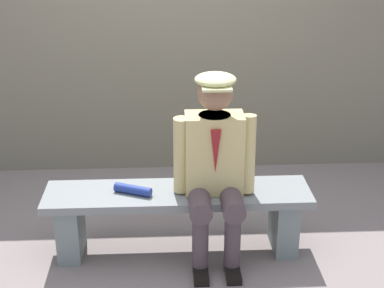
# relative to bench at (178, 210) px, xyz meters

# --- Properties ---
(ground_plane) EXTENTS (30.00, 30.00, 0.00)m
(ground_plane) POSITION_rel_bench_xyz_m (0.00, 0.00, -0.32)
(ground_plane) COLOR gray
(bench) EXTENTS (1.84, 0.42, 0.47)m
(bench) POSITION_rel_bench_xyz_m (0.00, 0.00, 0.00)
(bench) COLOR slate
(bench) RESTS_ON ground
(seated_man) EXTENTS (0.56, 0.57, 1.31)m
(seated_man) POSITION_rel_bench_xyz_m (-0.25, 0.07, 0.40)
(seated_man) COLOR tan
(seated_man) RESTS_ON ground
(rolled_magazine) EXTENTS (0.27, 0.16, 0.06)m
(rolled_magazine) POSITION_rel_bench_xyz_m (0.31, 0.03, 0.18)
(rolled_magazine) COLOR navy
(rolled_magazine) RESTS_ON bench
(stadium_wall) EXTENTS (12.00, 0.24, 2.13)m
(stadium_wall) POSITION_rel_bench_xyz_m (0.00, -1.54, 0.74)
(stadium_wall) COLOR #716B5A
(stadium_wall) RESTS_ON ground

